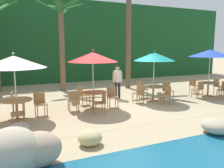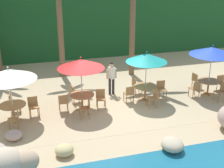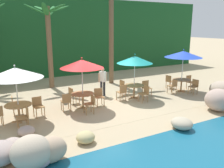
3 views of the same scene
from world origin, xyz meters
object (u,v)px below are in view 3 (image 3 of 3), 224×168
at_px(chair_teal_right, 145,92).
at_px(chair_red_seaward, 99,96).
at_px(umbrella_white, 15,73).
at_px(chair_white_inland, 15,104).
at_px(chair_blue_inland, 169,81).
at_px(palm_tree_third, 111,16).
at_px(chair_white_seaward, 38,105).
at_px(chair_blue_seaward, 190,81).
at_px(chair_white_right, 25,116).
at_px(umbrella_blue, 183,54).
at_px(dining_table_white, 18,107).
at_px(dining_table_red, 83,96).
at_px(chair_blue_right, 194,86).
at_px(umbrella_teal, 135,60).
at_px(dining_table_teal, 134,87).
at_px(umbrella_red, 82,64).
at_px(chair_blue_left, 173,85).
at_px(chair_red_right, 90,103).
at_px(chair_red_left, 66,101).
at_px(chair_red_inland, 73,94).
at_px(waiter_in_white, 103,79).
at_px(palm_tree_second, 49,32).
at_px(dining_table_blue, 181,81).
at_px(chair_teal_left, 122,91).
at_px(chair_teal_inland, 123,86).
at_px(chair_teal_seaward, 146,87).

bearing_deg(chair_teal_right, chair_red_seaward, 165.02).
height_order(umbrella_white, chair_white_inland, umbrella_white).
relative_size(chair_white_inland, chair_teal_right, 1.00).
bearing_deg(chair_blue_inland, palm_tree_third, 128.38).
xyz_separation_m(chair_white_seaward, chair_white_inland, (-0.86, 0.65, 0.00)).
xyz_separation_m(chair_teal_right, chair_blue_seaward, (4.06, 0.75, 0.00)).
xyz_separation_m(chair_white_right, umbrella_blue, (9.31, 1.08, 1.76)).
xyz_separation_m(dining_table_white, dining_table_red, (2.98, 0.25, 0.00)).
height_order(umbrella_blue, chair_blue_right, umbrella_blue).
relative_size(umbrella_teal, dining_table_teal, 2.24).
xyz_separation_m(umbrella_red, umbrella_blue, (6.43, -0.03, 0.09)).
relative_size(umbrella_white, chair_blue_inland, 2.77).
xyz_separation_m(umbrella_blue, chair_blue_left, (-0.83, -0.19, -1.76)).
xyz_separation_m(chair_red_right, palm_tree_third, (3.71, 4.80, 4.00)).
bearing_deg(chair_blue_left, chair_red_left, 178.53).
xyz_separation_m(chair_red_inland, waiter_in_white, (1.97, 0.52, 0.47)).
xyz_separation_m(umbrella_red, umbrella_teal, (3.12, 0.20, -0.04)).
bearing_deg(dining_table_red, umbrella_white, -175.13).
relative_size(chair_white_seaward, umbrella_red, 0.35).
distance_m(chair_white_seaward, chair_red_seaward, 3.00).
relative_size(dining_table_teal, chair_blue_right, 1.26).
bearing_deg(dining_table_white, palm_tree_second, 61.29).
distance_m(dining_table_blue, palm_tree_third, 6.19).
bearing_deg(umbrella_red, chair_teal_left, 2.05).
bearing_deg(chair_white_right, chair_teal_inland, 20.17).
distance_m(chair_teal_left, chair_blue_left, 3.34).
distance_m(chair_white_seaward, chair_teal_inland, 5.20).
bearing_deg(palm_tree_second, chair_white_seaward, -111.73).
bearing_deg(chair_red_inland, chair_blue_left, -10.16).
xyz_separation_m(umbrella_red, chair_teal_seaward, (3.97, 0.23, -1.67)).
bearing_deg(dining_table_blue, chair_white_inland, 176.20).
distance_m(chair_teal_inland, waiter_in_white, 1.31).
relative_size(chair_white_seaward, umbrella_blue, 0.34).
distance_m(chair_red_seaward, umbrella_teal, 2.80).
bearing_deg(chair_white_seaward, chair_teal_inland, 12.05).
height_order(umbrella_teal, dining_table_teal, umbrella_teal).
distance_m(umbrella_white, chair_teal_seaward, 7.14).
relative_size(chair_blue_left, palm_tree_third, 0.13).
distance_m(umbrella_red, chair_teal_inland, 3.54).
bearing_deg(chair_teal_seaward, chair_teal_right, -130.96).
bearing_deg(chair_red_inland, chair_white_seaward, -155.57).
bearing_deg(umbrella_blue, chair_teal_inland, 163.05).
relative_size(dining_table_teal, waiter_in_white, 0.65).
height_order(chair_red_inland, chair_blue_right, same).
bearing_deg(chair_white_inland, chair_blue_seaward, -2.80).
xyz_separation_m(chair_teal_inland, chair_blue_inland, (3.28, -0.23, 0.00)).
bearing_deg(chair_red_right, chair_blue_inland, 14.98).
height_order(chair_teal_left, umbrella_blue, umbrella_blue).
bearing_deg(chair_red_seaward, chair_teal_left, 4.07).
bearing_deg(chair_white_right, chair_white_seaward, 55.14).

